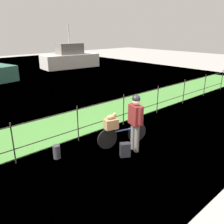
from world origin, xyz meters
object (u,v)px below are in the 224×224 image
Objects in this scene: wooden_crate at (111,124)px; mooring_bollard at (57,152)px; terrier_dog at (112,116)px; cyclist_person at (135,118)px; bicycle_main at (122,135)px; moored_boat_mid at (70,58)px; backpack_on_paving at (125,150)px.

mooring_bollard is at bearing 160.36° from wooden_crate.
terrier_dog is 0.69m from cyclist_person.
moored_boat_mid is at bearing 62.85° from bicycle_main.
mooring_bollard is at bearing -123.91° from moored_boat_mid.
terrier_dog is 1.81m from mooring_bollard.
moored_boat_mid reaches higher than wooden_crate.
bicycle_main is 16.21m from moored_boat_mid.
mooring_bollard is (-1.46, 1.18, -0.01)m from backpack_on_paving.
mooring_bollard is (-1.92, 1.11, -0.81)m from cyclist_person.
backpack_on_paving is (-0.41, -0.55, -0.13)m from bicycle_main.
backpack_on_paving is 16.89m from moored_boat_mid.
moored_boat_mid is at bearing 61.57° from wooden_crate.
moored_boat_mid is at bearing 94.54° from backpack_on_paving.
bicycle_main is 4.17× the size of mooring_bollard.
wooden_crate is at bearing 125.44° from cyclist_person.
moored_boat_mid reaches higher than backpack_on_paving.
moored_boat_mid is (9.26, 13.78, 0.63)m from mooring_bollard.
terrier_dog is at bearing 115.39° from backpack_on_paving.
wooden_crate is 0.22m from terrier_dog.
cyclist_person is (0.05, -0.48, 0.67)m from bicycle_main.
cyclist_person is 4.36× the size of mooring_bollard.
cyclist_person is 0.32× the size of moored_boat_mid.
backpack_on_paving is 1.04× the size of mooring_bollard.
cyclist_person is 0.93m from backpack_on_paving.
cyclist_person is at bearing -84.25° from bicycle_main.
wooden_crate is 0.74m from cyclist_person.
backpack_on_paving is at bearing -171.70° from cyclist_person.
terrier_dog is at bearing 124.12° from cyclist_person.
mooring_bollard is (-1.87, 0.64, -0.14)m from bicycle_main.
backpack_on_paving is 1.88m from mooring_bollard.
bicycle_main reaches higher than backpack_on_paving.
bicycle_main is at bearing 85.03° from backpack_on_paving.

